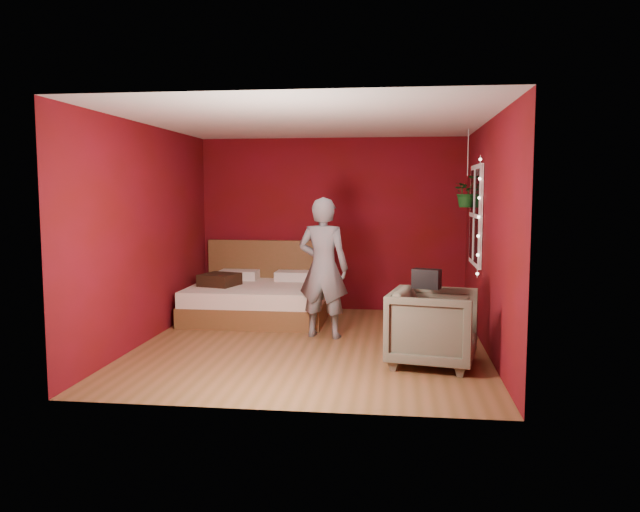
# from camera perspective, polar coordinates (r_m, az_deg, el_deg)

# --- Properties ---
(floor) EXTENTS (4.50, 4.50, 0.00)m
(floor) POSITION_cam_1_polar(r_m,az_deg,el_deg) (7.45, -0.74, -8.07)
(floor) COLOR brown
(floor) RESTS_ON ground
(room_walls) EXTENTS (4.04, 4.54, 2.62)m
(room_walls) POSITION_cam_1_polar(r_m,az_deg,el_deg) (7.23, -0.75, 4.95)
(room_walls) COLOR maroon
(room_walls) RESTS_ON ground
(window) EXTENTS (0.05, 0.97, 1.27)m
(window) POSITION_cam_1_polar(r_m,az_deg,el_deg) (8.13, 14.03, 3.63)
(window) COLOR white
(window) RESTS_ON room_walls
(fairy_lights) EXTENTS (0.04, 0.04, 1.45)m
(fairy_lights) POSITION_cam_1_polar(r_m,az_deg,el_deg) (7.60, 14.32, 3.47)
(fairy_lights) COLOR silver
(fairy_lights) RESTS_ON room_walls
(bed) EXTENTS (1.92, 1.63, 1.05)m
(bed) POSITION_cam_1_polar(r_m,az_deg,el_deg) (8.98, -5.48, -3.88)
(bed) COLOR brown
(bed) RESTS_ON ground
(person) EXTENTS (0.70, 0.53, 1.73)m
(person) POSITION_cam_1_polar(r_m,az_deg,el_deg) (7.66, 0.30, -1.08)
(person) COLOR slate
(person) RESTS_ON ground
(armchair) EXTENTS (1.02, 1.00, 0.80)m
(armchair) POSITION_cam_1_polar(r_m,az_deg,el_deg) (6.60, 10.31, -6.44)
(armchair) COLOR #676852
(armchair) RESTS_ON ground
(handbag) EXTENTS (0.32, 0.23, 0.20)m
(handbag) POSITION_cam_1_polar(r_m,az_deg,el_deg) (6.57, 9.71, -2.06)
(handbag) COLOR black
(handbag) RESTS_ON armchair
(throw_pillow) EXTENTS (0.58, 0.58, 0.17)m
(throw_pillow) POSITION_cam_1_polar(r_m,az_deg,el_deg) (8.89, -9.17, -2.15)
(throw_pillow) COLOR black
(throw_pillow) RESTS_ON bed
(hanging_plant) EXTENTS (0.44, 0.41, 1.01)m
(hanging_plant) POSITION_cam_1_polar(r_m,az_deg,el_deg) (8.35, 13.30, 5.75)
(hanging_plant) COLOR silver
(hanging_plant) RESTS_ON room_walls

